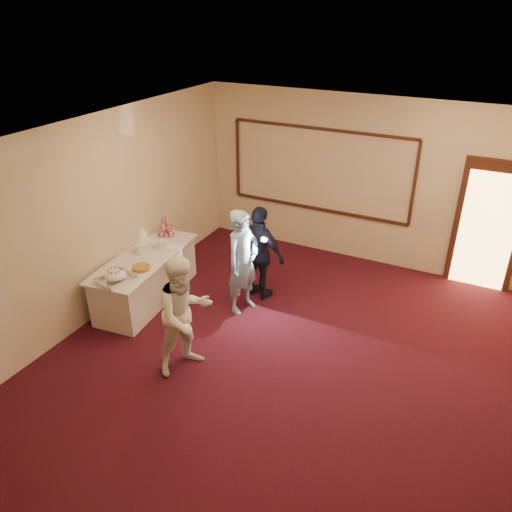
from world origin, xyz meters
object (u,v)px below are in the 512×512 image
(pavlova_tray, at_px, (116,277))
(cupcake_stand, at_px, (166,227))
(plate_stack_a, at_px, (140,249))
(man, at_px, (243,262))
(guest, at_px, (260,254))
(buffet_table, at_px, (146,278))
(woman, at_px, (185,315))
(plate_stack_b, at_px, (163,245))
(tart, at_px, (141,268))

(pavlova_tray, relative_size, cupcake_stand, 1.44)
(plate_stack_a, bearing_deg, pavlova_tray, -73.36)
(pavlova_tray, bearing_deg, man, 41.83)
(pavlova_tray, distance_m, plate_stack_a, 0.92)
(plate_stack_a, height_order, guest, guest)
(cupcake_stand, bearing_deg, buffet_table, -79.21)
(woman, bearing_deg, plate_stack_a, 79.59)
(plate_stack_a, relative_size, guest, 0.11)
(plate_stack_b, height_order, woman, woman)
(man, bearing_deg, buffet_table, 121.38)
(buffet_table, xyz_separation_m, plate_stack_a, (-0.13, 0.08, 0.46))
(cupcake_stand, height_order, tart, cupcake_stand)
(cupcake_stand, xyz_separation_m, man, (1.69, -0.37, -0.08))
(pavlova_tray, relative_size, woman, 0.36)
(buffet_table, bearing_deg, plate_stack_b, 74.47)
(plate_stack_b, xyz_separation_m, man, (1.43, 0.08, -0.01))
(plate_stack_a, relative_size, man, 0.10)
(buffet_table, relative_size, cupcake_stand, 5.34)
(plate_stack_a, xyz_separation_m, man, (1.66, 0.37, -0.01))
(cupcake_stand, relative_size, tart, 1.33)
(cupcake_stand, bearing_deg, plate_stack_b, -60.31)
(plate_stack_a, xyz_separation_m, guest, (1.73, 0.81, -0.06))
(plate_stack_a, bearing_deg, buffet_table, -32.30)
(plate_stack_b, distance_m, woman, 2.05)
(cupcake_stand, xyz_separation_m, guest, (1.75, 0.07, -0.13))
(buffet_table, distance_m, plate_stack_b, 0.60)
(plate_stack_b, bearing_deg, buffet_table, -105.53)
(pavlova_tray, bearing_deg, tart, 77.68)
(tart, bearing_deg, pavlova_tray, -102.32)
(buffet_table, relative_size, tart, 7.09)
(cupcake_stand, xyz_separation_m, plate_stack_a, (0.03, -0.74, -0.07))
(tart, relative_size, guest, 0.20)
(man, bearing_deg, woman, -165.07)
(pavlova_tray, xyz_separation_m, tart, (0.10, 0.45, -0.05))
(buffet_table, bearing_deg, plate_stack_a, 147.70)
(cupcake_stand, height_order, plate_stack_b, cupcake_stand)
(plate_stack_b, bearing_deg, pavlova_tray, -88.35)
(plate_stack_a, bearing_deg, man, 12.41)
(cupcake_stand, distance_m, man, 1.73)
(plate_stack_b, relative_size, guest, 0.12)
(buffet_table, relative_size, man, 1.31)
(pavlova_tray, height_order, woman, woman)
(tart, bearing_deg, plate_stack_b, 100.26)
(pavlova_tray, distance_m, guest, 2.24)
(pavlova_tray, height_order, plate_stack_b, pavlova_tray)
(plate_stack_a, distance_m, woman, 2.04)
(buffet_table, xyz_separation_m, man, (1.53, 0.45, 0.45))
(cupcake_stand, distance_m, tart, 1.25)
(plate_stack_a, height_order, plate_stack_b, plate_stack_b)
(plate_stack_a, height_order, man, man)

